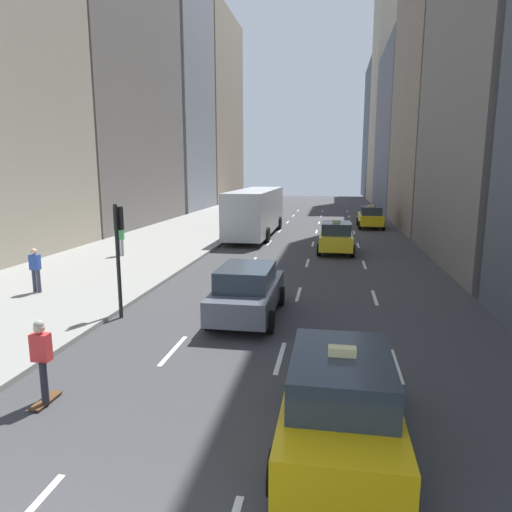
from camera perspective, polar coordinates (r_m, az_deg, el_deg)
name	(u,v)px	position (r m, az deg, el deg)	size (l,w,h in m)	color
sidewalk_left	(173,237)	(31.90, -10.30, 2.35)	(8.00, 66.00, 0.15)	gray
lane_markings	(310,252)	(26.11, 6.83, 0.46)	(5.72, 56.00, 0.01)	white
building_row_left	(109,27)	(41.60, -17.94, 25.60)	(6.00, 74.46, 37.19)	gray
building_row_right	(429,59)	(47.75, 20.85, 22.03)	(6.00, 89.23, 34.98)	#4C515B
taxi_lead	(340,399)	(8.05, 10.46, -17.16)	(2.02, 4.40, 1.87)	yellow
taxi_second	(336,237)	(26.27, 9.96, 2.36)	(2.02, 4.40, 1.87)	yellow
taxi_third	(370,217)	(38.15, 14.11, 4.76)	(2.02, 4.40, 1.87)	yellow
sedan_black_near	(247,291)	(14.42, -1.09, -4.38)	(2.02, 4.47, 1.70)	#565B66
city_bus	(256,210)	(32.56, 0.00, 5.72)	(2.80, 11.61, 3.25)	#B7BCC1
skateboarder	(42,358)	(10.17, -25.20, -11.44)	(0.36, 0.80, 1.75)	brown
pedestrian_mid_block	(35,268)	(18.64, -25.86, -1.36)	(0.36, 0.22, 1.65)	#383D51
pedestrian_far_walking	(120,238)	(25.05, -16.60, 2.11)	(0.36, 0.22, 1.65)	gray
traffic_light_pole	(118,242)	(14.77, -16.81, 1.64)	(0.24, 0.42, 3.60)	black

